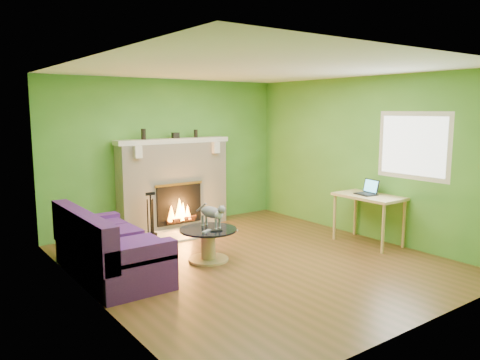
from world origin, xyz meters
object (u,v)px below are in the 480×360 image
at_px(desk, 369,201).
at_px(cat, 211,215).
at_px(sofa, 107,250).
at_px(coffee_table, 208,242).

height_order(desk, cat, cat).
bearing_deg(desk, cat, 161.10).
xyz_separation_m(sofa, coffee_table, (1.35, -0.25, -0.07)).
bearing_deg(desk, coffee_table, 162.73).
bearing_deg(desk, sofa, 165.09).
height_order(sofa, desk, sofa).
bearing_deg(cat, coffee_table, -156.33).
height_order(coffee_table, desk, desk).
distance_m(sofa, coffee_table, 1.37).
relative_size(coffee_table, cat, 1.42).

